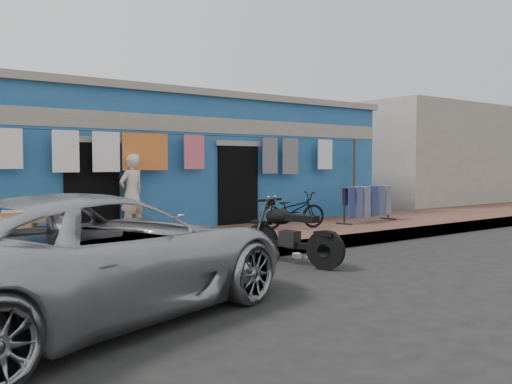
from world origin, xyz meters
The scene contains 14 objects.
ground centered at (0.00, 0.00, 0.00)m, with size 80.00×80.00×0.00m, color black.
sidewalk centered at (0.00, 3.00, 0.12)m, with size 28.00×3.00×0.25m, color brown.
curb centered at (0.00, 1.55, 0.12)m, with size 28.00×0.10×0.25m, color gray.
building centered at (0.00, 6.99, 1.69)m, with size 12.20×5.20×3.36m.
neighbor_right centered at (11.00, 7.00, 1.90)m, with size 6.00×5.00×3.80m, color #9E9384.
clothesline centered at (-0.16, 4.25, 1.81)m, with size 10.06×0.06×2.10m.
car centered at (-3.89, -0.36, 0.71)m, with size 2.28×5.01×1.41m, color #B2B2B7.
seated_person centered at (-1.49, 4.20, 1.06)m, with size 0.58×0.39×1.62m, color beige.
bicycle centered at (1.74, 3.01, 0.74)m, with size 0.54×1.52×0.98m, color black.
motorcycle centered at (-0.17, 0.77, 0.54)m, with size 0.95×1.76×1.08m, color black, non-canonical shape.
jeans_rack centered at (4.11, 2.97, 0.70)m, with size 1.91×0.56×0.90m, color black, non-canonical shape.
litter_a centered at (0.58, 0.99, 0.04)m, with size 0.18×0.14×0.08m, color silver.
litter_b centered at (0.31, 1.20, 0.04)m, with size 0.17×0.12×0.08m, color silver.
litter_c centered at (0.28, 0.80, 0.03)m, with size 0.17×0.14×0.07m, color silver.
Camera 1 is at (-5.94, -6.04, 1.67)m, focal length 38.00 mm.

